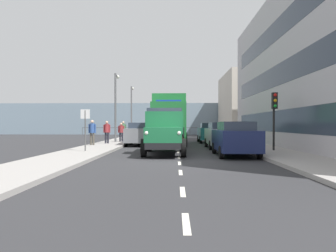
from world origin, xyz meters
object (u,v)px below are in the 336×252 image
Objects in this scene: pedestrian_with_bag at (121,131)px; pedestrian_in_dark_coat at (123,129)px; car_white_oppositeside_1 at (148,132)px; car_teal_kerbside_2 at (209,132)px; car_grey_oppositeside_0 at (140,134)px; truck_vintage_green at (165,132)px; traffic_light_near at (274,108)px; lorry_cargo_green at (169,118)px; car_navy_kerbside_near at (235,138)px; pedestrian_couple_b at (107,130)px; street_sign at (85,123)px; pedestrian_by_lamp at (92,130)px; lamp_post_far at (132,106)px; car_silver_kerbside_1 at (220,135)px; lamp_post_promenade at (116,101)px; car_maroon_oppositeside_2 at (152,131)px.

pedestrian_in_dark_coat is at bearing -84.07° from pedestrian_with_bag.
pedestrian_with_bag is (1.90, 3.81, 0.17)m from car_white_oppositeside_1.
car_teal_kerbside_2 and car_grey_oppositeside_0 have the same top height.
traffic_light_near is (-6.05, -1.01, 1.29)m from truck_vintage_green.
pedestrian_with_bag is (3.97, -9.58, -0.11)m from truck_vintage_green.
car_navy_kerbside_near is (-3.45, 8.92, -1.18)m from lorry_cargo_green.
pedestrian_couple_b is 0.76× the size of street_sign.
truck_vintage_green is 7.40m from pedestrian_by_lamp.
lorry_cargo_green is at bearing -168.98° from pedestrian_couple_b.
car_navy_kerbside_near is 1.83× the size of street_sign.
car_teal_kerbside_2 is 0.89× the size of car_grey_oppositeside_0.
car_white_oppositeside_1 is 0.78× the size of lamp_post_far.
car_navy_kerbside_near is 5.15m from car_silver_kerbside_1.
pedestrian_with_bag is at bearing -143.67° from lamp_post_promenade.
pedestrian_in_dark_coat is at bearing 92.31° from lamp_post_far.
car_grey_oppositeside_0 is 13.52m from lamp_post_far.
car_teal_kerbside_2 is at bearing -145.76° from car_grey_oppositeside_0.
car_silver_kerbside_1 is (-3.55, -4.43, -0.28)m from truck_vintage_green.
pedestrian_in_dark_coat is at bearing -47.63° from traffic_light_near.
truck_vintage_green is 4.35m from street_sign.
pedestrian_by_lamp is at bearing -20.47° from traffic_light_near.
lorry_cargo_green is at bearing -119.31° from street_sign.
pedestrian_with_bag is 0.49× the size of traffic_light_near.
street_sign reaches higher than car_white_oppositeside_1.
truck_vintage_green is 5.68m from car_silver_kerbside_1.
pedestrian_with_bag is (7.52, -5.15, 0.17)m from car_silver_kerbside_1.
car_grey_oppositeside_0 is (5.63, -7.75, 0.00)m from car_navy_kerbside_near.
traffic_light_near reaches higher than car_maroon_oppositeside_2.
street_sign is (-0.94, 4.87, 0.50)m from pedestrian_by_lamp.
car_navy_kerbside_near is 0.73× the size of lamp_post_promenade.
car_white_oppositeside_1 is 0.81× the size of lamp_post_promenade.
car_white_oppositeside_1 is 5.40m from lamp_post_promenade.
pedestrian_with_bag is 0.70× the size of street_sign.
lamp_post_promenade is at bearing -44.68° from car_grey_oppositeside_0.
car_navy_kerbside_near is 1.29× the size of traffic_light_near.
car_grey_oppositeside_0 is 1.05× the size of car_maroon_oppositeside_2.
car_teal_kerbside_2 is 10.07m from car_maroon_oppositeside_2.
pedestrian_with_bag is 0.28× the size of lamp_post_promenade.
pedestrian_in_dark_coat is (2.18, 1.08, 0.28)m from car_white_oppositeside_1.
car_silver_kerbside_1 and car_teal_kerbside_2 have the same top height.
lorry_cargo_green is 4.72× the size of pedestrian_in_dark_coat.
pedestrian_couple_b is 1.09× the size of pedestrian_with_bag.
street_sign is (-0.36, 6.91, 0.53)m from pedestrian_couple_b.
lamp_post_promenade reaches higher than pedestrian_by_lamp.
car_silver_kerbside_1 is at bearing -152.60° from street_sign.
car_navy_kerbside_near is 9.58m from car_grey_oppositeside_0.
truck_vintage_green is at bearing 51.26° from car_silver_kerbside_1.
street_sign is (2.23, 6.68, 0.79)m from car_grey_oppositeside_0.
pedestrian_with_bag is 0.90× the size of pedestrian_in_dark_coat.
pedestrian_couple_b is at bearing 85.32° from pedestrian_in_dark_coat.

